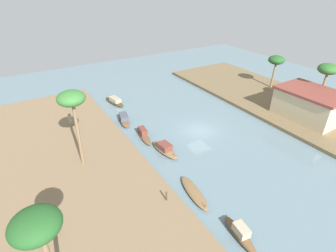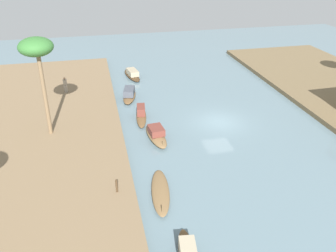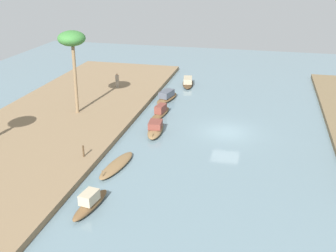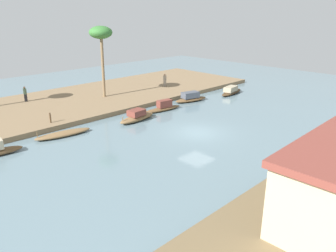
{
  "view_description": "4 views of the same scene",
  "coord_description": "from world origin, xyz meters",
  "views": [
    {
      "loc": [
        22.45,
        -18.34,
        17.07
      ],
      "look_at": [
        -1.63,
        -3.75,
        1.02
      ],
      "focal_mm": 28.05,
      "sensor_mm": 36.0,
      "label": 1
    },
    {
      "loc": [
        25.5,
        -10.56,
        14.18
      ],
      "look_at": [
        0.85,
        -4.98,
        0.63
      ],
      "focal_mm": 36.11,
      "sensor_mm": 36.0,
      "label": 2
    },
    {
      "loc": [
        33.78,
        2.71,
        14.37
      ],
      "look_at": [
        0.88,
        -5.21,
        0.42
      ],
      "focal_mm": 43.44,
      "sensor_mm": 36.0,
      "label": 3
    },
    {
      "loc": [
        20.43,
        17.32,
        9.93
      ],
      "look_at": [
        2.16,
        -1.41,
        0.77
      ],
      "focal_mm": 35.41,
      "sensor_mm": 36.0,
      "label": 4
    }
  ],
  "objects": [
    {
      "name": "palm_tree_left_near",
      "position": [
        -0.43,
        -14.59,
        7.39
      ],
      "size": [
        2.55,
        2.55,
        7.9
      ],
      "color": "#7F6647",
      "rests_on": "riverbank_left"
    },
    {
      "name": "river_water",
      "position": [
        0.0,
        0.0,
        0.0
      ],
      "size": [
        72.76,
        72.76,
        0.0
      ],
      "primitive_type": "plane",
      "color": "slate",
      "rests_on": "ground"
    },
    {
      "name": "person_on_near_bank",
      "position": [
        -9.29,
        -13.75,
        1.13
      ],
      "size": [
        0.41,
        0.41,
        1.63
      ],
      "rotation": [
        0.0,
        0.0,
        1.65
      ],
      "color": "gray",
      "rests_on": "riverbank_left"
    },
    {
      "name": "sampan_with_red_awning",
      "position": [
        8.67,
        -7.26,
        0.2
      ],
      "size": [
        4.8,
        1.81,
        0.8
      ],
      "rotation": [
        0.0,
        0.0,
        -0.14
      ],
      "color": "brown",
      "rests_on": "river_water"
    },
    {
      "name": "sampan_upstream_small",
      "position": [
        -2.38,
        -6.8,
        0.39
      ],
      "size": [
        4.57,
        1.49,
        1.12
      ],
      "rotation": [
        0.0,
        0.0,
        -0.13
      ],
      "color": "brown",
      "rests_on": "river_water"
    },
    {
      "name": "person_by_mooring",
      "position": [
        6.99,
        -18.81,
        1.24
      ],
      "size": [
        0.32,
        0.41,
        1.67
      ],
      "rotation": [
        0.0,
        0.0,
        4.69
      ],
      "color": "#232328",
      "rests_on": "riverbank_left"
    },
    {
      "name": "sampan_with_tall_canopy",
      "position": [
        -13.58,
        -6.19,
        0.37
      ],
      "size": [
        4.84,
        2.04,
        0.98
      ],
      "rotation": [
        0.0,
        0.0,
        0.17
      ],
      "color": "#47331E",
      "rests_on": "river_water"
    },
    {
      "name": "sampan_open_hull",
      "position": [
        -7.23,
        -7.3,
        0.43
      ],
      "size": [
        4.34,
        2.12,
        1.12
      ],
      "rotation": [
        0.0,
        0.0,
        -0.23
      ],
      "color": "brown",
      "rests_on": "river_water"
    },
    {
      "name": "riverbank_left",
      "position": [
        0.0,
        -15.7,
        0.23
      ],
      "size": [
        41.36,
        13.72,
        0.46
      ],
      "primitive_type": "cube",
      "color": "#846B4C",
      "rests_on": "ground"
    },
    {
      "name": "mooring_post",
      "position": [
        8.41,
        -9.98,
        0.92
      ],
      "size": [
        0.14,
        0.14,
        0.91
      ],
      "primitive_type": "cylinder",
      "color": "#4C3823",
      "rests_on": "riverbank_left"
    },
    {
      "name": "sampan_downstream_large",
      "position": [
        1.64,
        -6.17,
        0.4
      ],
      "size": [
        4.32,
        1.69,
        1.08
      ],
      "rotation": [
        0.0,
        0.0,
        0.11
      ],
      "color": "brown",
      "rests_on": "river_water"
    }
  ]
}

